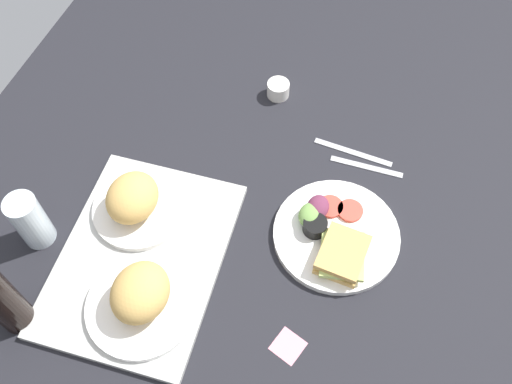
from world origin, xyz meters
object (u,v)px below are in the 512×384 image
object	(u,v)px
drinking_glass	(30,221)
espresso_cup	(278,89)
serving_tray	(142,258)
knife	(353,152)
sticky_note	(288,346)
bread_plate_near	(141,297)
bread_plate_far	(135,201)
plate_with_salad	(334,235)
fork	(367,167)

from	to	relation	value
drinking_glass	espresso_cup	world-z (taller)	drinking_glass
serving_tray	knife	xyz separation A→B (cm)	(41.79, -35.15, -0.55)
drinking_glass	sticky_note	xyz separation A→B (cm)	(-5.11, -57.66, -6.90)
bread_plate_near	drinking_glass	world-z (taller)	drinking_glass
espresso_cup	knife	bearing A→B (deg)	-116.92
bread_plate_far	plate_with_salad	world-z (taller)	bread_plate_far
espresso_cup	knife	distance (cm)	25.24
bread_plate_far	espresso_cup	size ratio (longest dim) A/B	3.62
serving_tray	fork	xyz separation A→B (cm)	(38.79, -39.15, -0.55)
espresso_cup	bread_plate_far	bearing A→B (deg)	157.45
serving_tray	plate_with_salad	size ratio (longest dim) A/B	1.66
bread_plate_near	plate_with_salad	world-z (taller)	bread_plate_near
espresso_cup	knife	xyz separation A→B (cm)	(-11.40, -22.45, -1.75)
bread_plate_near	sticky_note	size ratio (longest dim) A/B	3.92
knife	fork	bearing A→B (deg)	146.27
plate_with_salad	drinking_glass	world-z (taller)	drinking_glass
espresso_cup	sticky_note	bearing A→B (deg)	-160.08
plate_with_salad	sticky_note	world-z (taller)	plate_with_salad
serving_tray	bread_plate_near	xyz separation A→B (cm)	(-9.41, -5.19, 4.80)
sticky_note	plate_with_salad	bearing A→B (deg)	-4.71
plate_with_salad	bread_plate_far	bearing A→B (deg)	101.27
serving_tray	plate_with_salad	bearing A→B (deg)	-63.74
plate_with_salad	knife	bearing A→B (deg)	3.82
serving_tray	bread_plate_far	world-z (taller)	bread_plate_far
bread_plate_near	sticky_note	distance (cm)	30.03
bread_plate_far	fork	xyz separation A→B (cm)	(29.05, -44.49, -5.33)
serving_tray	fork	distance (cm)	55.12
bread_plate_far	drinking_glass	size ratio (longest dim) A/B	1.46
bread_plate_near	drinking_glass	distance (cm)	29.15
bread_plate_near	drinking_glass	size ratio (longest dim) A/B	1.58
espresso_cup	fork	size ratio (longest dim) A/B	0.33
bread_plate_near	espresso_cup	xyz separation A→B (cm)	(62.60, -7.51, -3.60)
plate_with_salad	fork	world-z (taller)	plate_with_salad
serving_tray	bread_plate_near	world-z (taller)	bread_plate_near
knife	sticky_note	xyz separation A→B (cm)	(-49.13, 0.52, -0.19)
bread_plate_far	sticky_note	size ratio (longest dim) A/B	3.62
knife	sticky_note	world-z (taller)	knife
bread_plate_far	drinking_glass	bearing A→B (deg)	124.09
espresso_cup	knife	world-z (taller)	espresso_cup
plate_with_salad	knife	xyz separation A→B (cm)	(23.67, 1.58, -1.51)
serving_tray	drinking_glass	world-z (taller)	drinking_glass
plate_with_salad	sticky_note	bearing A→B (deg)	175.29
drinking_glass	plate_with_salad	bearing A→B (deg)	-71.19
espresso_cup	serving_tray	bearing A→B (deg)	166.57
serving_tray	sticky_note	bearing A→B (deg)	-101.96
serving_tray	knife	size ratio (longest dim) A/B	2.37
sticky_note	knife	bearing A→B (deg)	-0.60
drinking_glass	knife	distance (cm)	73.26
plate_with_salad	espresso_cup	distance (cm)	42.51
serving_tray	knife	distance (cm)	54.61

